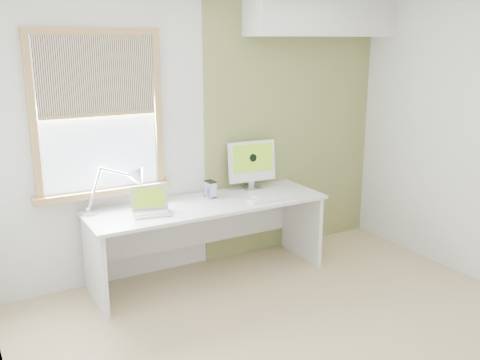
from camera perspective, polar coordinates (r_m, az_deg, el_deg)
room at (r=3.66m, az=8.03°, el=0.88°), size 4.04×3.54×2.64m
accent_wall at (r=5.62m, az=5.51°, el=5.80°), size 2.00×0.02×2.60m
soffit at (r=5.54m, az=8.63°, el=16.99°), size 1.60×0.40×0.42m
window at (r=4.73m, az=-14.77°, el=6.69°), size 1.20×0.14×1.42m
desk at (r=4.99m, az=-3.72°, el=-4.38°), size 2.20×0.70×0.73m
desk_lamp at (r=4.85m, az=-11.70°, el=-0.30°), size 0.71×0.32×0.39m
laptop at (r=4.64m, az=-9.44°, el=-2.81°), size 0.35×0.30×0.22m
phone_dock at (r=4.98m, az=-3.37°, el=-1.67°), size 0.07×0.07×0.12m
external_drive at (r=5.03m, az=-3.16°, el=-0.97°), size 0.08×0.12×0.15m
imac at (r=5.27m, az=1.26°, el=1.90°), size 0.49×0.17×0.48m
keyboard at (r=4.95m, az=3.45°, el=-2.05°), size 0.46×0.17×0.02m
mouse at (r=4.99m, az=1.73°, el=-1.83°), size 0.09×0.12×0.03m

